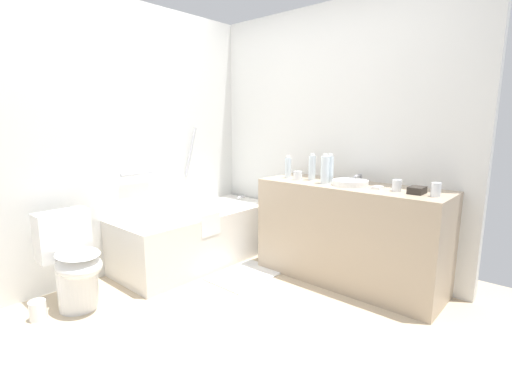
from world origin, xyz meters
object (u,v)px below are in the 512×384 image
drinking_glass_1 (436,190)px  amenity_basket (417,190)px  water_bottle_2 (330,169)px  drinking_glass_0 (397,185)px  water_bottle_0 (312,168)px  bath_mat (245,275)px  soap_dish (378,188)px  toilet (73,263)px  sink_basin (350,183)px  toilet_paper_roll (38,310)px  drinking_glass_2 (297,176)px  bathtub (198,234)px  water_bottle_3 (288,168)px  sink_faucet (360,179)px  water_bottle_1 (325,170)px

drinking_glass_1 → amenity_basket: 0.14m
water_bottle_2 → drinking_glass_0: bearing=-93.0°
water_bottle_0 → bath_mat: size_ratio=0.39×
drinking_glass_1 → soap_dish: drinking_glass_1 is taller
water_bottle_0 → amenity_basket: size_ratio=1.70×
soap_dish → bath_mat: bearing=116.1°
water_bottle_2 → soap_dish: bearing=-93.5°
drinking_glass_0 → soap_dish: (0.00, 0.15, -0.03)m
toilet → sink_basin: sink_basin is taller
amenity_basket → toilet_paper_roll: size_ratio=1.02×
drinking_glass_1 → drinking_glass_2: size_ratio=1.24×
toilet → bathtub: bearing=91.6°
sink_basin → drinking_glass_1: (-0.04, -0.66, 0.03)m
water_bottle_3 → water_bottle_0: bearing=-79.6°
sink_basin → soap_dish: (-0.01, -0.24, -0.01)m
sink_faucet → water_bottle_2: 0.27m
water_bottle_2 → drinking_glass_0: (-0.03, -0.59, -0.07)m
soap_dish → bath_mat: 1.37m
drinking_glass_1 → sink_faucet: bearing=72.7°
sink_faucet → water_bottle_1: water_bottle_1 is taller
water_bottle_2 → drinking_glass_2: water_bottle_2 is taller
bathtub → bath_mat: (0.04, -0.60, -0.27)m
water_bottle_1 → water_bottle_3: (0.04, 0.41, -0.02)m
sink_faucet → bath_mat: size_ratio=0.25×
toilet → bath_mat: 1.39m
sink_basin → toilet_paper_roll: sink_basin is taller
water_bottle_1 → drinking_glass_1: size_ratio=2.54×
soap_dish → drinking_glass_1: bearing=-93.7°
sink_faucet → water_bottle_2: bearing=126.9°
toilet → amenity_basket: bearing=43.4°
water_bottle_2 → water_bottle_1: bearing=179.1°
sink_basin → bath_mat: 1.23m
toilet → drinking_glass_1: 2.64m
sink_basin → water_bottle_2: water_bottle_2 is taller
water_bottle_3 → soap_dish: water_bottle_3 is taller
bath_mat → toilet_paper_roll: size_ratio=4.47×
drinking_glass_0 → bathtub: bearing=106.5°
sink_faucet → amenity_basket: size_ratio=1.09×
water_bottle_1 → drinking_glass_2: 0.29m
toilet → toilet_paper_roll: (-0.27, -0.01, -0.27)m
sink_faucet → drinking_glass_2: bearing=115.4°
drinking_glass_2 → toilet: bearing=153.5°
toilet → toilet_paper_roll: bearing=-87.6°
toilet → water_bottle_0: 2.05m
toilet → drinking_glass_0: size_ratio=8.17×
drinking_glass_0 → bath_mat: bearing=112.8°
sink_basin → drinking_glass_0: (-0.01, -0.38, 0.02)m
sink_faucet → drinking_glass_2: drinking_glass_2 is taller
toilet → water_bottle_1: water_bottle_1 is taller
water_bottle_1 → amenity_basket: 0.74m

